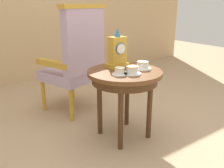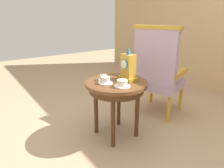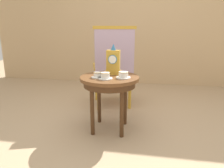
{
  "view_description": "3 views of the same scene",
  "coord_description": "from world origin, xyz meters",
  "px_view_note": "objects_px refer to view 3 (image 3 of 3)",
  "views": [
    {
      "loc": [
        -1.32,
        -1.49,
        1.14
      ],
      "look_at": [
        -0.19,
        0.12,
        0.49
      ],
      "focal_mm": 39.08,
      "sensor_mm": 36.0,
      "label": 1
    },
    {
      "loc": [
        1.43,
        -1.11,
        1.24
      ],
      "look_at": [
        -0.19,
        0.07,
        0.56
      ],
      "focal_mm": 32.23,
      "sensor_mm": 36.0,
      "label": 2
    },
    {
      "loc": [
        0.3,
        -2.05,
        1.09
      ],
      "look_at": [
        -0.09,
        0.18,
        0.5
      ],
      "focal_mm": 33.21,
      "sensor_mm": 36.0,
      "label": 3
    }
  ],
  "objects_px": {
    "side_table": "(110,84)",
    "mantel_clock": "(113,62)",
    "teacup_center": "(123,75)",
    "teacup_left": "(97,75)",
    "teacup_right": "(105,76)",
    "armchair": "(113,66)"
  },
  "relations": [
    {
      "from": "teacup_center",
      "to": "teacup_left",
      "type": "bearing_deg",
      "value": -173.68
    },
    {
      "from": "teacup_right",
      "to": "teacup_center",
      "type": "relative_size",
      "value": 0.98
    },
    {
      "from": "side_table",
      "to": "teacup_left",
      "type": "bearing_deg",
      "value": -145.13
    },
    {
      "from": "teacup_right",
      "to": "side_table",
      "type": "bearing_deg",
      "value": 80.06
    },
    {
      "from": "teacup_right",
      "to": "armchair",
      "type": "xyz_separation_m",
      "value": [
        -0.06,
        0.83,
        -0.05
      ]
    },
    {
      "from": "side_table",
      "to": "teacup_center",
      "type": "distance_m",
      "value": 0.2
    },
    {
      "from": "teacup_left",
      "to": "mantel_clock",
      "type": "distance_m",
      "value": 0.27
    },
    {
      "from": "side_table",
      "to": "armchair",
      "type": "height_order",
      "value": "armchair"
    },
    {
      "from": "side_table",
      "to": "teacup_right",
      "type": "distance_m",
      "value": 0.16
    },
    {
      "from": "side_table",
      "to": "mantel_clock",
      "type": "bearing_deg",
      "value": 81.98
    },
    {
      "from": "teacup_center",
      "to": "armchair",
      "type": "distance_m",
      "value": 0.8
    },
    {
      "from": "armchair",
      "to": "teacup_center",
      "type": "bearing_deg",
      "value": -72.79
    },
    {
      "from": "armchair",
      "to": "teacup_right",
      "type": "bearing_deg",
      "value": -85.82
    },
    {
      "from": "teacup_left",
      "to": "teacup_center",
      "type": "distance_m",
      "value": 0.27
    },
    {
      "from": "teacup_left",
      "to": "armchair",
      "type": "distance_m",
      "value": 0.79
    },
    {
      "from": "teacup_left",
      "to": "armchair",
      "type": "relative_size",
      "value": 0.11
    },
    {
      "from": "teacup_right",
      "to": "armchair",
      "type": "height_order",
      "value": "armchair"
    },
    {
      "from": "teacup_left",
      "to": "mantel_clock",
      "type": "relative_size",
      "value": 0.37
    },
    {
      "from": "teacup_center",
      "to": "armchair",
      "type": "xyz_separation_m",
      "value": [
        -0.24,
        0.76,
        -0.05
      ]
    },
    {
      "from": "teacup_right",
      "to": "armchair",
      "type": "distance_m",
      "value": 0.84
    },
    {
      "from": "teacup_left",
      "to": "teacup_center",
      "type": "xyz_separation_m",
      "value": [
        0.27,
        0.03,
        0.0
      ]
    },
    {
      "from": "teacup_right",
      "to": "teacup_center",
      "type": "xyz_separation_m",
      "value": [
        0.18,
        0.07,
        0.0
      ]
    }
  ]
}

